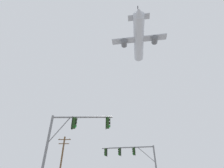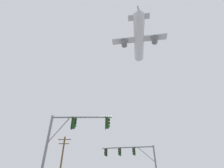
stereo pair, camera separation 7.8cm
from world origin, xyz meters
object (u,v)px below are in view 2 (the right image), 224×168
at_px(signal_pole_far, 132,156).
at_px(airplane, 139,40).
at_px(signal_pole_near, 70,135).
at_px(utility_pole, 61,161).

xyz_separation_m(signal_pole_far, airplane, (6.53, 15.62, 38.26)).
distance_m(signal_pole_near, utility_pole, 16.78).
relative_size(signal_pole_far, airplane, 0.30).
xyz_separation_m(utility_pole, airplane, (17.56, 9.06, 38.21)).
height_order(signal_pole_near, airplane, airplane).
bearing_deg(utility_pole, signal_pole_far, -30.77).
distance_m(signal_pole_near, airplane, 47.19).
height_order(signal_pole_far, airplane, airplane).
height_order(signal_pole_far, utility_pole, utility_pole).
bearing_deg(signal_pole_far, utility_pole, 149.23).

